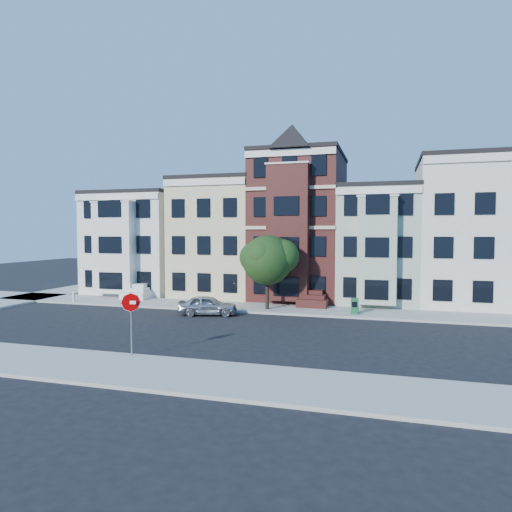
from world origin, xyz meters
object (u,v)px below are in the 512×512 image
(parked_car, at_px, (208,305))
(stop_sign, at_px, (131,320))
(street_tree, at_px, (267,264))
(fire_hydrant, at_px, (74,298))
(newspaper_box, at_px, (355,306))

(parked_car, distance_m, stop_sign, 10.98)
(street_tree, bearing_deg, stop_sign, -101.10)
(parked_car, distance_m, fire_hydrant, 12.21)
(fire_hydrant, distance_m, stop_sign, 18.08)
(newspaper_box, relative_size, fire_hydrant, 1.62)
(newspaper_box, bearing_deg, fire_hydrant, -176.49)
(parked_car, relative_size, fire_hydrant, 6.13)
(street_tree, distance_m, newspaper_box, 6.75)
(fire_hydrant, bearing_deg, newspaper_box, 1.83)
(fire_hydrant, bearing_deg, street_tree, 3.59)
(parked_car, height_order, fire_hydrant, parked_car)
(street_tree, relative_size, fire_hydrant, 10.04)
(newspaper_box, xyz_separation_m, stop_sign, (-8.82, -13.30, 1.07))
(parked_car, xyz_separation_m, newspaper_box, (9.63, 2.40, -0.00))
(street_tree, xyz_separation_m, newspaper_box, (6.16, -0.28, -2.74))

